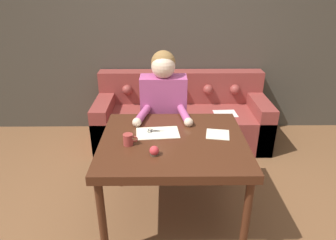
{
  "coord_description": "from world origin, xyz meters",
  "views": [
    {
      "loc": [
        -0.01,
        -2.0,
        1.93
      ],
      "look_at": [
        0.01,
        0.26,
        0.88
      ],
      "focal_mm": 32.0,
      "sensor_mm": 36.0,
      "label": 1
    }
  ],
  "objects_px": {
    "dining_table": "(173,148)",
    "scissors": "(157,131)",
    "mug": "(128,139)",
    "person": "(164,114)",
    "couch": "(181,118)",
    "pin_cushion": "(154,151)"
  },
  "relations": [
    {
      "from": "dining_table",
      "to": "scissors",
      "type": "xyz_separation_m",
      "value": [
        -0.13,
        0.14,
        0.08
      ]
    },
    {
      "from": "dining_table",
      "to": "mug",
      "type": "bearing_deg",
      "value": -166.57
    },
    {
      "from": "dining_table",
      "to": "person",
      "type": "bearing_deg",
      "value": 96.68
    },
    {
      "from": "dining_table",
      "to": "mug",
      "type": "height_order",
      "value": "mug"
    },
    {
      "from": "scissors",
      "to": "mug",
      "type": "relative_size",
      "value": 2.19
    },
    {
      "from": "scissors",
      "to": "mug",
      "type": "height_order",
      "value": "mug"
    },
    {
      "from": "couch",
      "to": "mug",
      "type": "bearing_deg",
      "value": -107.96
    },
    {
      "from": "scissors",
      "to": "mug",
      "type": "xyz_separation_m",
      "value": [
        -0.21,
        -0.22,
        0.04
      ]
    },
    {
      "from": "couch",
      "to": "person",
      "type": "distance_m",
      "value": 0.89
    },
    {
      "from": "dining_table",
      "to": "pin_cushion",
      "type": "relative_size",
      "value": 16.25
    },
    {
      "from": "couch",
      "to": "person",
      "type": "height_order",
      "value": "person"
    },
    {
      "from": "dining_table",
      "to": "pin_cushion",
      "type": "height_order",
      "value": "pin_cushion"
    },
    {
      "from": "scissors",
      "to": "pin_cushion",
      "type": "bearing_deg",
      "value": -91.58
    },
    {
      "from": "person",
      "to": "pin_cushion",
      "type": "bearing_deg",
      "value": -94.06
    },
    {
      "from": "couch",
      "to": "scissors",
      "type": "height_order",
      "value": "couch"
    },
    {
      "from": "scissors",
      "to": "mug",
      "type": "distance_m",
      "value": 0.31
    },
    {
      "from": "dining_table",
      "to": "couch",
      "type": "distance_m",
      "value": 1.5
    },
    {
      "from": "couch",
      "to": "scissors",
      "type": "bearing_deg",
      "value": -102.15
    },
    {
      "from": "mug",
      "to": "pin_cushion",
      "type": "xyz_separation_m",
      "value": [
        0.2,
        -0.15,
        -0.01
      ]
    },
    {
      "from": "dining_table",
      "to": "pin_cushion",
      "type": "xyz_separation_m",
      "value": [
        -0.14,
        -0.23,
        0.11
      ]
    },
    {
      "from": "person",
      "to": "mug",
      "type": "height_order",
      "value": "person"
    },
    {
      "from": "dining_table",
      "to": "scissors",
      "type": "bearing_deg",
      "value": 133.46
    }
  ]
}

